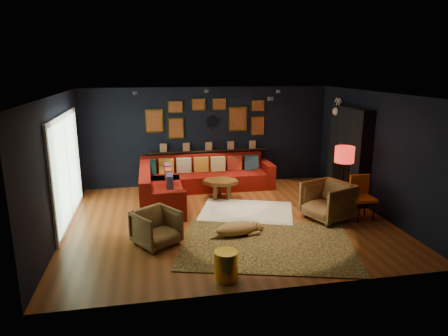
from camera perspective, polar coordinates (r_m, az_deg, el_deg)
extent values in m
plane|color=brown|center=(8.42, 0.59, -7.39)|extent=(6.50, 6.50, 0.00)
plane|color=black|center=(10.69, -2.28, 4.53)|extent=(6.50, 0.00, 6.50)
plane|color=black|center=(5.47, 6.28, -5.19)|extent=(6.50, 0.00, 6.50)
plane|color=black|center=(8.07, -22.65, 0.18)|extent=(0.00, 5.50, 5.50)
plane|color=black|center=(9.22, 20.84, 2.02)|extent=(0.00, 5.50, 5.50)
plane|color=silver|center=(7.84, 0.64, 10.54)|extent=(6.50, 6.50, 0.00)
cube|color=maroon|center=(10.43, -2.90, -1.88)|extent=(3.20, 0.95, 0.42)
cube|color=maroon|center=(10.66, -3.19, 0.82)|extent=(3.20, 0.24, 0.46)
cube|color=maroon|center=(10.75, 6.10, -0.84)|extent=(0.22, 0.95, 0.64)
cube|color=maroon|center=(9.29, -8.87, -4.08)|extent=(0.95, 2.20, 0.42)
cube|color=maroon|center=(9.17, -11.19, -1.69)|extent=(0.24, 2.20, 0.46)
cube|color=maroon|center=(8.31, -8.65, -5.51)|extent=(0.95, 0.22, 0.64)
cube|color=#164E58|center=(10.38, -10.73, 0.15)|extent=(0.38, 0.14, 0.38)
cube|color=gold|center=(10.39, -8.24, 0.27)|extent=(0.38, 0.14, 0.38)
cube|color=#C8B399|center=(10.41, -5.77, 0.38)|extent=(0.38, 0.14, 0.38)
cube|color=#BF7829|center=(10.46, -3.32, 0.49)|extent=(0.38, 0.14, 0.38)
cube|color=tan|center=(10.52, -0.89, 0.60)|extent=(0.38, 0.14, 0.38)
cube|color=maroon|center=(10.61, 1.51, 0.71)|extent=(0.38, 0.14, 0.38)
cube|color=#254257|center=(10.71, 3.87, 0.81)|extent=(0.38, 0.14, 0.38)
cube|color=#5D275A|center=(9.85, -8.07, -0.50)|extent=(0.14, 0.38, 0.38)
cube|color=maroon|center=(9.37, -7.91, -1.27)|extent=(0.14, 0.38, 0.38)
cube|color=#302C4A|center=(8.89, -7.74, -2.12)|extent=(0.14, 0.38, 0.38)
cube|color=black|center=(10.69, -2.21, 2.47)|extent=(3.20, 0.12, 0.04)
cube|color=gold|center=(10.48, -9.92, 6.63)|extent=(0.45, 0.03, 0.60)
cube|color=#A95525|center=(10.47, -9.92, 6.61)|extent=(0.38, 0.01, 0.51)
cube|color=gold|center=(10.53, -6.87, 5.67)|extent=(0.40, 0.03, 0.55)
cube|color=#A95525|center=(10.51, -6.86, 5.66)|extent=(0.34, 0.01, 0.47)
cube|color=gold|center=(10.46, -6.96, 8.65)|extent=(0.38, 0.03, 0.30)
cube|color=#A95525|center=(10.45, -6.95, 8.64)|extent=(0.32, 0.01, 0.25)
cube|color=gold|center=(10.74, 1.98, 7.01)|extent=(0.50, 0.03, 0.65)
cube|color=#A95525|center=(10.72, 2.00, 7.00)|extent=(0.42, 0.01, 0.55)
cube|color=gold|center=(10.90, 4.81, 6.02)|extent=(0.35, 0.03, 0.50)
cube|color=#A95525|center=(10.88, 4.83, 6.00)|extent=(0.30, 0.01, 0.42)
cube|color=gold|center=(10.83, 4.87, 8.89)|extent=(0.35, 0.03, 0.30)
cube|color=#A95525|center=(10.82, 4.89, 8.89)|extent=(0.30, 0.01, 0.25)
cube|color=gold|center=(10.52, -3.67, 9.03)|extent=(0.35, 0.03, 0.30)
cube|color=#A95525|center=(10.50, -3.65, 9.02)|extent=(0.30, 0.01, 0.25)
cube|color=gold|center=(10.60, -0.68, 9.10)|extent=(0.35, 0.03, 0.30)
cube|color=#A95525|center=(10.58, -0.66, 9.09)|extent=(0.30, 0.01, 0.25)
cylinder|color=silver|center=(10.62, -1.74, 6.65)|extent=(0.28, 0.03, 0.28)
cone|color=gold|center=(10.65, -0.56, 6.69)|extent=(0.03, 0.16, 0.03)
cone|color=gold|center=(10.64, -0.65, 7.13)|extent=(0.04, 0.16, 0.04)
cone|color=gold|center=(10.62, -0.91, 7.51)|extent=(0.04, 0.16, 0.04)
cone|color=gold|center=(10.60, -1.30, 7.76)|extent=(0.04, 0.16, 0.04)
cone|color=gold|center=(10.59, -1.75, 7.83)|extent=(0.03, 0.16, 0.03)
cone|color=gold|center=(10.58, -2.20, 7.73)|extent=(0.04, 0.16, 0.04)
cone|color=gold|center=(10.57, -2.59, 7.46)|extent=(0.04, 0.16, 0.04)
cone|color=gold|center=(10.58, -2.84, 7.07)|extent=(0.04, 0.16, 0.04)
cone|color=gold|center=(10.58, -2.92, 6.62)|extent=(0.03, 0.16, 0.03)
cone|color=gold|center=(10.60, -2.83, 6.17)|extent=(0.04, 0.16, 0.04)
cone|color=gold|center=(10.61, -2.57, 5.80)|extent=(0.04, 0.16, 0.04)
cone|color=gold|center=(10.63, -2.18, 5.56)|extent=(0.04, 0.16, 0.04)
cone|color=gold|center=(10.65, -1.73, 5.48)|extent=(0.03, 0.16, 0.03)
cone|color=gold|center=(10.66, -1.28, 5.58)|extent=(0.04, 0.16, 0.04)
cone|color=gold|center=(10.66, -0.90, 5.85)|extent=(0.04, 0.16, 0.04)
cone|color=gold|center=(10.66, -0.65, 6.24)|extent=(0.04, 0.16, 0.04)
cube|color=black|center=(9.95, 17.34, 1.98)|extent=(0.30, 1.60, 2.20)
cube|color=black|center=(10.08, 16.77, -1.64)|extent=(0.20, 0.80, 0.90)
cone|color=white|center=(10.28, 16.89, 7.77)|extent=(0.35, 0.28, 0.28)
sphere|color=white|center=(10.19, 15.78, 7.78)|extent=(0.20, 0.20, 0.20)
cylinder|color=white|center=(10.12, 16.10, 8.69)|extent=(0.02, 0.10, 0.28)
cylinder|color=white|center=(10.23, 15.80, 8.77)|extent=(0.02, 0.10, 0.28)
cube|color=white|center=(8.68, -21.56, -0.13)|extent=(0.04, 2.80, 2.20)
cube|color=#9FC496|center=(8.68, -21.40, -0.13)|extent=(0.01, 2.60, 2.00)
cube|color=white|center=(8.67, -21.36, -0.13)|extent=(0.02, 0.06, 2.00)
cylinder|color=black|center=(8.89, -12.58, 10.40)|extent=(0.10, 0.10, 0.06)
cylinder|color=black|center=(9.38, -2.53, 10.91)|extent=(0.10, 0.10, 0.06)
cylinder|color=black|center=(9.36, 7.74, 10.79)|extent=(0.10, 0.10, 0.06)
cylinder|color=black|center=(7.22, 6.65, 9.80)|extent=(0.10, 0.10, 0.06)
cube|color=silver|center=(8.87, 3.25, -6.18)|extent=(2.33, 1.99, 0.03)
cube|color=#B08D4A|center=(7.34, 6.18, -10.83)|extent=(3.51, 2.90, 0.02)
cylinder|color=brown|center=(9.49, -1.28, -3.57)|extent=(0.11, 0.11, 0.35)
cylinder|color=brown|center=(9.54, 0.67, -3.46)|extent=(0.11, 0.11, 0.35)
cylinder|color=brown|center=(9.87, -0.71, -2.84)|extent=(0.11, 0.11, 0.35)
cylinder|color=maroon|center=(8.97, -8.63, -4.72)|extent=(0.58, 0.58, 0.38)
imported|color=#C2844A|center=(7.27, -9.67, -8.17)|extent=(0.95, 0.94, 0.72)
imported|color=#C2844A|center=(8.58, 14.60, -4.35)|extent=(1.05, 1.08, 0.88)
cylinder|color=gold|center=(6.15, 0.29, -13.74)|extent=(0.36, 0.36, 0.45)
cylinder|color=black|center=(8.63, 18.71, -6.02)|extent=(0.03, 0.03, 0.46)
cylinder|color=black|center=(8.79, 20.57, -5.80)|extent=(0.03, 0.03, 0.46)
cylinder|color=black|center=(8.90, 17.67, -5.33)|extent=(0.03, 0.03, 0.46)
cylinder|color=black|center=(9.05, 19.49, -5.13)|extent=(0.03, 0.03, 0.46)
cube|color=orange|center=(8.77, 19.23, -4.16)|extent=(0.44, 0.44, 0.06)
cube|color=orange|center=(8.85, 18.76, -2.26)|extent=(0.44, 0.05, 0.44)
cylinder|color=black|center=(9.16, 16.26, -6.03)|extent=(0.25, 0.25, 0.04)
cylinder|color=black|center=(8.97, 16.53, -2.31)|extent=(0.04, 0.04, 1.20)
cylinder|color=red|center=(8.81, 16.84, 1.86)|extent=(0.41, 0.41, 0.34)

